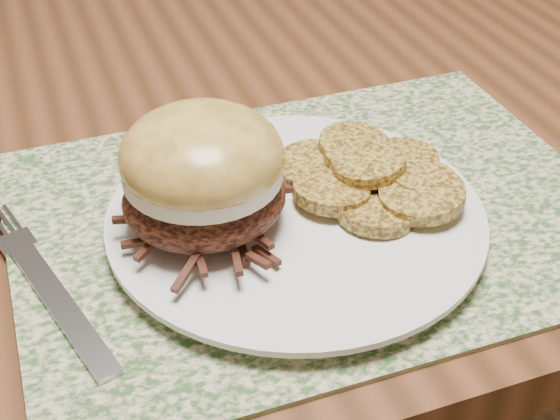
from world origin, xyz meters
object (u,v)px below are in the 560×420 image
at_px(dining_table, 21,177).
at_px(fork, 44,282).
at_px(pork_sandwich, 203,173).
at_px(dinner_plate, 296,220).

relative_size(dining_table, fork, 7.48).
bearing_deg(pork_sandwich, fork, 165.49).
relative_size(dinner_plate, fork, 1.30).
height_order(pork_sandwich, fork, pork_sandwich).
bearing_deg(dining_table, pork_sandwich, -64.54).
bearing_deg(fork, dining_table, 76.21).
height_order(dining_table, fork, fork).
relative_size(dinner_plate, pork_sandwich, 1.80).
distance_m(pork_sandwich, fork, 0.13).
xyz_separation_m(pork_sandwich, fork, (-0.12, -0.01, -0.06)).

